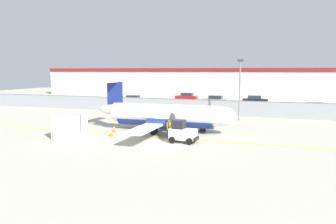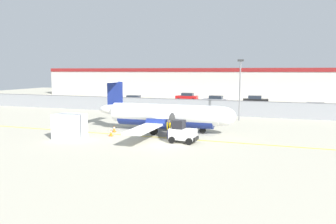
{
  "view_description": "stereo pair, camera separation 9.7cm",
  "coord_description": "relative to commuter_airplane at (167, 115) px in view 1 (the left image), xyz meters",
  "views": [
    {
      "loc": [
        9.84,
        -25.04,
        5.97
      ],
      "look_at": [
        -0.86,
        5.99,
        1.8
      ],
      "focal_mm": 35.0,
      "sensor_mm": 36.0,
      "label": 1
    },
    {
      "loc": [
        9.93,
        -25.0,
        5.97
      ],
      "look_at": [
        -0.86,
        5.99,
        1.8
      ],
      "focal_mm": 35.0,
      "sensor_mm": 36.0,
      "label": 2
    }
  ],
  "objects": [
    {
      "name": "ground_plane",
      "position": [
        0.61,
        -2.99,
        -1.6
      ],
      "size": [
        140.0,
        140.0,
        0.01
      ],
      "color": "#B2AD99"
    },
    {
      "name": "perimeter_fence",
      "position": [
        0.61,
        13.01,
        -0.49
      ],
      "size": [
        98.0,
        0.1,
        2.1
      ],
      "color": "gray",
      "rests_on": "ground"
    },
    {
      "name": "parking_lot_strip",
      "position": [
        0.61,
        24.51,
        -1.54
      ],
      "size": [
        98.0,
        17.0,
        0.12
      ],
      "color": "#38383A",
      "rests_on": "ground"
    },
    {
      "name": "background_building",
      "position": [
        0.61,
        43.0,
        1.66
      ],
      "size": [
        91.0,
        8.1,
        6.5
      ],
      "color": "beige",
      "rests_on": "ground"
    },
    {
      "name": "commuter_airplane",
      "position": [
        0.0,
        0.0,
        0.0
      ],
      "size": [
        14.2,
        16.01,
        4.92
      ],
      "rotation": [
        0.0,
        0.0,
        0.01
      ],
      "color": "white",
      "rests_on": "ground"
    },
    {
      "name": "baggage_tug",
      "position": [
        2.87,
        -4.38,
        -0.75
      ],
      "size": [
        2.38,
        1.48,
        1.88
      ],
      "rotation": [
        0.0,
        0.0,
        -0.05
      ],
      "color": "silver",
      "rests_on": "ground"
    },
    {
      "name": "ground_crew_worker",
      "position": [
        1.31,
        -3.32,
        -0.65
      ],
      "size": [
        0.5,
        0.47,
        1.7
      ],
      "rotation": [
        0.0,
        0.0,
        4.12
      ],
      "color": "#191E4C",
      "rests_on": "ground"
    },
    {
      "name": "cargo_container",
      "position": [
        -6.95,
        -6.09,
        -0.5
      ],
      "size": [
        2.55,
        2.18,
        2.2
      ],
      "rotation": [
        0.0,
        0.0,
        -0.08
      ],
      "color": "silver",
      "rests_on": "ground"
    },
    {
      "name": "traffic_cone_near_left",
      "position": [
        -4.77,
        -2.03,
        -1.29
      ],
      "size": [
        0.36,
        0.36,
        0.64
      ],
      "color": "orange",
      "rests_on": "ground"
    },
    {
      "name": "traffic_cone_near_right",
      "position": [
        1.44,
        2.04,
        -1.29
      ],
      "size": [
        0.36,
        0.36,
        0.64
      ],
      "color": "orange",
      "rests_on": "ground"
    },
    {
      "name": "traffic_cone_far_left",
      "position": [
        -4.09,
        -3.9,
        -1.29
      ],
      "size": [
        0.36,
        0.36,
        0.64
      ],
      "color": "orange",
      "rests_on": "ground"
    },
    {
      "name": "parked_car_0",
      "position": [
        -13.73,
        21.76,
        -0.71
      ],
      "size": [
        4.38,
        2.41,
        1.58
      ],
      "rotation": [
        0.0,
        0.0,
        0.13
      ],
      "color": "navy",
      "rests_on": "parking_lot_strip"
    },
    {
      "name": "parked_car_1",
      "position": [
        -6.72,
        30.73,
        -0.71
      ],
      "size": [
        4.23,
        2.07,
        1.58
      ],
      "rotation": [
        0.0,
        0.0,
        3.16
      ],
      "color": "red",
      "rests_on": "parking_lot_strip"
    },
    {
      "name": "parked_car_2",
      "position": [
        -0.22,
        25.75,
        -0.71
      ],
      "size": [
        4.26,
        2.13,
        1.58
      ],
      "rotation": [
        0.0,
        0.0,
        3.1
      ],
      "color": "gray",
      "rests_on": "parking_lot_strip"
    },
    {
      "name": "parked_car_3",
      "position": [
        6.31,
        28.01,
        -0.71
      ],
      "size": [
        4.29,
        2.19,
        1.58
      ],
      "rotation": [
        0.0,
        0.0,
        0.06
      ],
      "color": "black",
      "rests_on": "parking_lot_strip"
    },
    {
      "name": "parked_car_4",
      "position": [
        14.81,
        18.18,
        -0.71
      ],
      "size": [
        4.24,
        2.08,
        1.58
      ],
      "rotation": [
        0.0,
        0.0,
        3.12
      ],
      "color": "slate",
      "rests_on": "parking_lot_strip"
    },
    {
      "name": "apron_light_pole",
      "position": [
        5.82,
        9.6,
        2.7
      ],
      "size": [
        0.7,
        0.3,
        7.27
      ],
      "color": "slate",
      "rests_on": "ground"
    }
  ]
}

